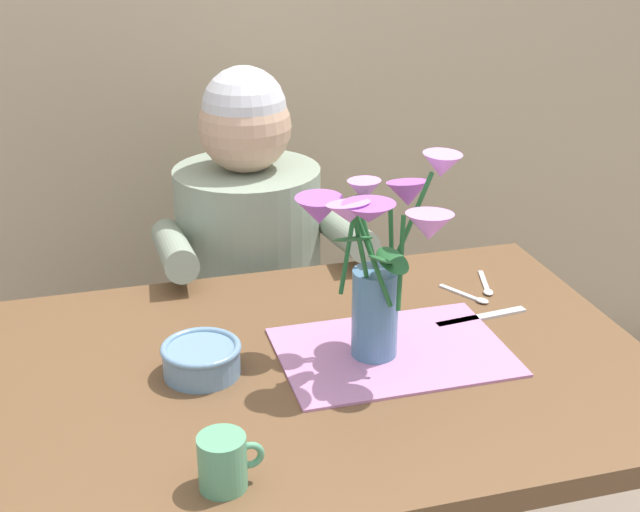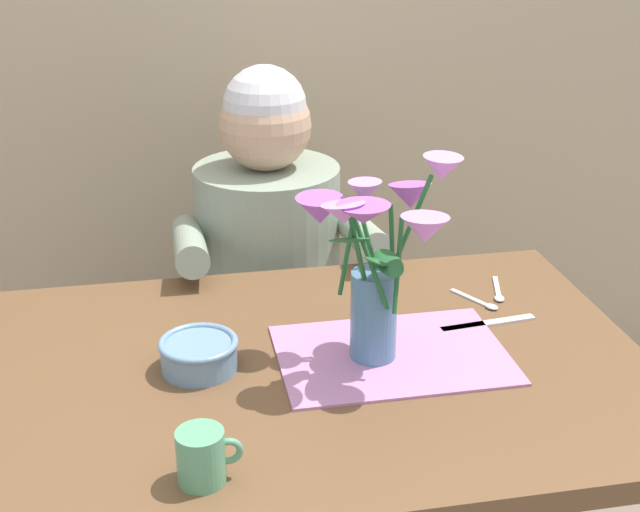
{
  "view_description": "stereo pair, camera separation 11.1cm",
  "coord_description": "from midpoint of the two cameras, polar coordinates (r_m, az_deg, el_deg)",
  "views": [
    {
      "loc": [
        -0.33,
        -1.26,
        1.51
      ],
      "look_at": [
        0.04,
        0.05,
        0.92
      ],
      "focal_mm": 48.82,
      "sensor_mm": 36.0,
      "label": 1
    },
    {
      "loc": [
        -0.22,
        -1.28,
        1.51
      ],
      "look_at": [
        0.04,
        0.05,
        0.92
      ],
      "focal_mm": 48.82,
      "sensor_mm": 36.0,
      "label": 2
    }
  ],
  "objects": [
    {
      "name": "seated_person",
      "position": [
        2.13,
        -1.82,
        -2.9
      ],
      "size": [
        0.45,
        0.47,
        1.14
      ],
      "rotation": [
        0.0,
        0.0,
        0.03
      ],
      "color": "#4C4C56",
      "rests_on": "ground_plane"
    },
    {
      "name": "spoon_0",
      "position": [
        1.75,
        12.33,
        -3.04
      ],
      "size": [
        0.07,
        0.11,
        0.01
      ],
      "color": "silver",
      "rests_on": "dining_table"
    },
    {
      "name": "tea_cup",
      "position": [
        1.23,
        -5.12,
        -13.02
      ],
      "size": [
        0.09,
        0.07,
        0.08
      ],
      "color": "#569970",
      "rests_on": "dining_table"
    },
    {
      "name": "dinner_knife",
      "position": [
        1.68,
        12.83,
        -4.37
      ],
      "size": [
        0.19,
        0.04,
        0.0
      ],
      "primitive_type": "cube",
      "rotation": [
        0.0,
        0.0,
        0.11
      ],
      "color": "silver",
      "rests_on": "dining_table"
    },
    {
      "name": "spoon_1",
      "position": [
        1.8,
        13.34,
        -2.41
      ],
      "size": [
        0.05,
        0.12,
        0.01
      ],
      "color": "silver",
      "rests_on": "dining_table"
    },
    {
      "name": "ceramic_bowl",
      "position": [
        1.49,
        -5.83,
        -6.4
      ],
      "size": [
        0.14,
        0.14,
        0.06
      ],
      "color": "#6689A8",
      "rests_on": "dining_table"
    },
    {
      "name": "striped_placemat",
      "position": [
        1.54,
        6.8,
        -6.46
      ],
      "size": [
        0.4,
        0.28,
        0.0
      ],
      "primitive_type": "cube",
      "color": "#B275A3",
      "rests_on": "dining_table"
    },
    {
      "name": "dining_table",
      "position": [
        1.56,
        1.09,
        -10.23
      ],
      "size": [
        1.2,
        0.8,
        0.74
      ],
      "color": "brown",
      "rests_on": "ground_plane"
    },
    {
      "name": "flower_vase",
      "position": [
        1.44,
        5.91,
        0.19
      ],
      "size": [
        0.29,
        0.26,
        0.36
      ],
      "color": "teal",
      "rests_on": "dining_table"
    }
  ]
}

